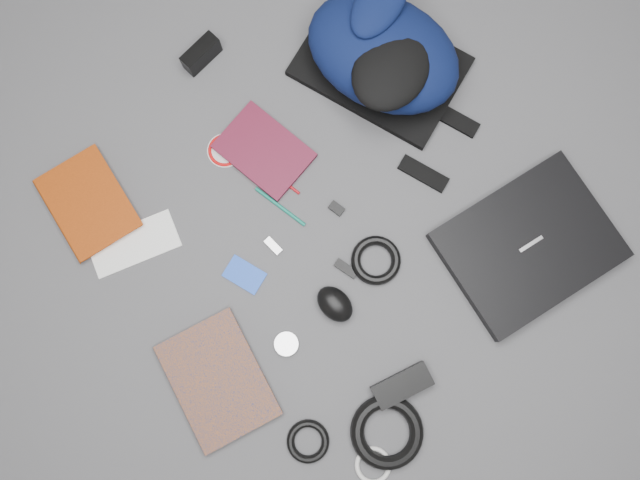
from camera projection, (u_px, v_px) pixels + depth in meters
ground at (320, 241)px, 1.50m from camera, size 4.00×4.00×0.00m
backpack at (383, 53)px, 1.48m from camera, size 0.44×0.51×0.18m
laptop at (528, 245)px, 1.48m from camera, size 0.40×0.32×0.04m
textbook_red at (56, 223)px, 1.49m from camera, size 0.19×0.24×0.03m
comic_book at (179, 401)px, 1.43m from camera, size 0.23×0.30×0.02m
envelope at (134, 244)px, 1.50m from camera, size 0.23×0.14×0.00m
dvd_case at (264, 151)px, 1.53m from camera, size 0.20×0.25×0.02m
compact_camera at (201, 54)px, 1.54m from camera, size 0.11×0.06×0.06m
sticker_disc at (225, 150)px, 1.53m from camera, size 0.11×0.11×0.00m
pen_teal at (280, 207)px, 1.51m from camera, size 0.05×0.15×0.01m
pen_red at (280, 178)px, 1.52m from camera, size 0.04×0.12×0.01m
id_badge at (244, 275)px, 1.49m from camera, size 0.09×0.11×0.00m
usb_black at (346, 269)px, 1.49m from camera, size 0.04×0.06×0.01m
usb_silver at (273, 246)px, 1.49m from camera, size 0.03×0.05×0.01m
key_fob at (337, 208)px, 1.51m from camera, size 0.03×0.04×0.01m
mouse at (335, 304)px, 1.45m from camera, size 0.08×0.11×0.05m
headphone_left at (235, 352)px, 1.46m from camera, size 0.06×0.06×0.01m
headphone_right at (286, 344)px, 1.46m from camera, size 0.07×0.07×0.01m
cable_coil at (376, 260)px, 1.48m from camera, size 0.14×0.14×0.02m
power_brick at (402, 385)px, 1.43m from camera, size 0.14×0.08×0.03m
power_cord_coil at (387, 432)px, 1.42m from camera, size 0.22×0.22×0.03m
earbud_coil at (308, 441)px, 1.42m from camera, size 0.12×0.12×0.02m
white_cable_coil at (373, 465)px, 1.42m from camera, size 0.11×0.11×0.01m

